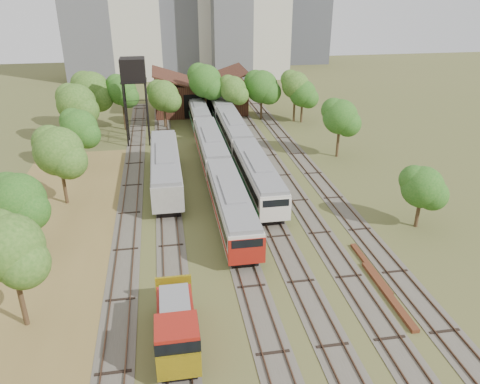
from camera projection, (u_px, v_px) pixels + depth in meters
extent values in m
plane|color=#475123|center=(287.00, 310.00, 33.99)|extent=(240.00, 240.00, 0.00)
cube|color=brown|center=(49.00, 272.00, 38.41)|extent=(14.00, 60.00, 0.04)
cube|color=#4C473D|center=(132.00, 185.00, 54.59)|extent=(2.60, 80.00, 0.06)
cube|color=#472D1E|center=(126.00, 185.00, 54.44)|extent=(0.08, 80.00, 0.14)
cube|color=#472D1E|center=(138.00, 184.00, 54.66)|extent=(0.08, 80.00, 0.14)
cube|color=#4C473D|center=(167.00, 183.00, 55.20)|extent=(2.60, 80.00, 0.06)
cube|color=#472D1E|center=(160.00, 183.00, 55.05)|extent=(0.08, 80.00, 0.14)
cube|color=#472D1E|center=(173.00, 182.00, 55.27)|extent=(0.08, 80.00, 0.14)
cube|color=#4C473D|center=(217.00, 180.00, 56.11)|extent=(2.60, 80.00, 0.06)
cube|color=#472D1E|center=(211.00, 179.00, 55.97)|extent=(0.08, 80.00, 0.14)
cube|color=#472D1E|center=(223.00, 179.00, 56.19)|extent=(0.08, 80.00, 0.14)
cube|color=#4C473D|center=(250.00, 178.00, 56.73)|extent=(2.60, 80.00, 0.06)
cube|color=#472D1E|center=(244.00, 177.00, 56.58)|extent=(0.08, 80.00, 0.14)
cube|color=#472D1E|center=(256.00, 176.00, 56.80)|extent=(0.08, 80.00, 0.14)
cube|color=#4C473D|center=(282.00, 175.00, 57.34)|extent=(2.60, 80.00, 0.06)
cube|color=#472D1E|center=(276.00, 175.00, 57.19)|extent=(0.08, 80.00, 0.14)
cube|color=#472D1E|center=(287.00, 174.00, 57.41)|extent=(0.08, 80.00, 0.14)
cube|color=#4C473D|center=(313.00, 173.00, 57.95)|extent=(2.60, 80.00, 0.06)
cube|color=#472D1E|center=(308.00, 173.00, 57.80)|extent=(0.08, 80.00, 0.14)
cube|color=#472D1E|center=(319.00, 172.00, 58.02)|extent=(0.08, 80.00, 0.14)
cube|color=black|center=(231.00, 220.00, 45.79)|extent=(2.28, 15.64, 0.83)
cube|color=beige|center=(231.00, 205.00, 45.08)|extent=(3.01, 17.00, 2.60)
cube|color=black|center=(231.00, 202.00, 44.95)|extent=(3.07, 15.64, 0.88)
cube|color=slate|center=(231.00, 191.00, 44.47)|extent=(2.77, 16.66, 0.37)
cube|color=maroon|center=(231.00, 211.00, 45.38)|extent=(3.07, 16.66, 0.47)
cube|color=maroon|center=(247.00, 251.00, 37.55)|extent=(3.05, 0.25, 2.34)
cube|color=black|center=(211.00, 159.00, 61.50)|extent=(2.28, 15.64, 0.83)
cube|color=beige|center=(211.00, 147.00, 60.80)|extent=(3.01, 17.00, 2.60)
cube|color=black|center=(211.00, 144.00, 60.67)|extent=(3.07, 15.64, 0.88)
cube|color=slate|center=(211.00, 136.00, 60.18)|extent=(2.77, 16.66, 0.37)
cube|color=maroon|center=(211.00, 152.00, 61.10)|extent=(3.07, 16.66, 0.47)
cube|color=black|center=(257.00, 190.00, 52.53)|extent=(2.28, 15.64, 0.83)
cube|color=beige|center=(257.00, 175.00, 51.82)|extent=(3.01, 17.00, 2.59)
cube|color=black|center=(257.00, 173.00, 51.69)|extent=(3.07, 15.64, 0.88)
cube|color=slate|center=(258.00, 163.00, 51.21)|extent=(2.77, 16.66, 0.37)
cube|color=#1B6E32|center=(257.00, 181.00, 52.12)|extent=(3.07, 16.66, 0.47)
cube|color=beige|center=(275.00, 210.00, 44.29)|extent=(3.05, 0.25, 2.33)
cube|color=black|center=(233.00, 141.00, 68.24)|extent=(2.28, 15.64, 0.83)
cube|color=beige|center=(233.00, 130.00, 67.53)|extent=(3.01, 17.00, 2.59)
cube|color=black|center=(233.00, 128.00, 67.40)|extent=(3.07, 15.64, 0.88)
cube|color=slate|center=(233.00, 120.00, 66.92)|extent=(2.77, 16.66, 0.37)
cube|color=#1B6E32|center=(233.00, 135.00, 67.83)|extent=(3.07, 16.66, 0.47)
cube|color=black|center=(218.00, 111.00, 83.95)|extent=(2.28, 15.64, 0.83)
cube|color=beige|center=(218.00, 102.00, 83.24)|extent=(3.01, 17.00, 2.59)
cube|color=black|center=(218.00, 100.00, 83.11)|extent=(3.07, 15.64, 0.88)
cube|color=slate|center=(218.00, 94.00, 82.63)|extent=(2.77, 16.66, 0.37)
cube|color=#1B6E32|center=(218.00, 106.00, 83.54)|extent=(3.07, 16.66, 0.47)
cube|color=black|center=(199.00, 121.00, 78.13)|extent=(2.09, 14.72, 0.76)
cube|color=beige|center=(198.00, 112.00, 77.48)|extent=(2.75, 16.00, 2.37)
cube|color=black|center=(198.00, 110.00, 77.36)|extent=(2.81, 14.72, 0.81)
cube|color=slate|center=(198.00, 104.00, 76.92)|extent=(2.53, 15.68, 0.34)
cube|color=#1B6E32|center=(199.00, 116.00, 77.75)|extent=(2.81, 15.68, 0.43)
cube|color=beige|center=(203.00, 126.00, 70.39)|extent=(2.79, 0.25, 2.13)
cube|color=black|center=(177.00, 335.00, 30.92)|extent=(2.11, 7.20, 0.86)
cube|color=maroon|center=(176.00, 314.00, 31.17)|extent=(2.40, 4.40, 1.44)
cube|color=maroon|center=(177.00, 342.00, 27.87)|extent=(2.59, 2.50, 2.59)
cube|color=black|center=(177.00, 334.00, 27.62)|extent=(2.64, 2.54, 0.86)
cube|color=gold|center=(179.00, 367.00, 26.92)|extent=(2.59, 0.20, 1.73)
cube|color=gold|center=(174.00, 286.00, 34.01)|extent=(2.59, 0.20, 1.73)
cube|color=slate|center=(175.00, 302.00, 29.79)|extent=(1.92, 3.60, 0.19)
cube|color=black|center=(167.00, 182.00, 54.38)|extent=(2.43, 16.56, 0.89)
cube|color=gray|center=(166.00, 168.00, 53.62)|extent=(3.21, 18.00, 2.77)
cube|color=black|center=(165.00, 165.00, 53.49)|extent=(3.27, 16.56, 0.94)
cube|color=slate|center=(165.00, 155.00, 52.97)|extent=(2.95, 17.64, 0.40)
cylinder|color=black|center=(126.00, 116.00, 65.55)|extent=(0.22, 0.22, 8.95)
cylinder|color=black|center=(147.00, 115.00, 66.02)|extent=(0.22, 0.22, 8.95)
cylinder|color=black|center=(127.00, 111.00, 68.27)|extent=(0.22, 0.22, 8.95)
cylinder|color=black|center=(148.00, 110.00, 68.73)|extent=(0.22, 0.22, 8.95)
cube|color=black|center=(134.00, 81.00, 65.25)|extent=(3.52, 3.52, 0.20)
cube|color=black|center=(133.00, 69.00, 64.59)|extent=(3.36, 3.36, 3.02)
cube|color=#5C2F1A|center=(388.00, 294.00, 35.46)|extent=(0.57, 8.48, 0.28)
cube|color=#5C2F1A|center=(370.00, 268.00, 38.77)|extent=(0.47, 7.49, 0.24)
cube|color=#331712|center=(200.00, 96.00, 84.77)|extent=(16.00, 11.00, 5.50)
cube|color=#331712|center=(177.00, 78.00, 82.78)|extent=(8.45, 11.55, 2.96)
cube|color=#331712|center=(221.00, 76.00, 84.00)|extent=(8.45, 11.55, 2.96)
cube|color=black|center=(203.00, 106.00, 80.11)|extent=(6.40, 0.15, 4.12)
cylinder|color=#382616|center=(21.00, 296.00, 31.56)|extent=(0.36, 0.36, 4.88)
sphere|color=#1A5115|center=(9.00, 248.00, 30.00)|extent=(4.46, 4.46, 4.46)
cylinder|color=#382616|center=(24.00, 231.00, 40.88)|extent=(0.36, 0.36, 3.78)
sphere|color=#1A5115|center=(18.00, 201.00, 39.67)|extent=(4.74, 4.74, 4.74)
cylinder|color=#382616|center=(64.00, 183.00, 49.33)|extent=(0.36, 0.36, 4.63)
sphere|color=#1A5115|center=(59.00, 151.00, 47.85)|extent=(5.06, 5.06, 5.06)
cylinder|color=#382616|center=(83.00, 153.00, 58.69)|extent=(0.36, 0.36, 4.21)
sphere|color=#1A5115|center=(79.00, 128.00, 57.34)|extent=(4.49, 4.49, 4.49)
cylinder|color=#382616|center=(80.00, 128.00, 67.69)|extent=(0.36, 0.36, 4.67)
sphere|color=#1A5115|center=(76.00, 104.00, 66.20)|extent=(5.52, 5.52, 5.52)
cylinder|color=#382616|center=(94.00, 115.00, 74.18)|extent=(0.36, 0.36, 4.87)
sphere|color=#1A5115|center=(91.00, 91.00, 72.62)|extent=(5.93, 5.93, 5.93)
cylinder|color=#382616|center=(124.00, 115.00, 74.07)|extent=(0.36, 0.36, 4.92)
sphere|color=#1A5115|center=(122.00, 91.00, 72.50)|extent=(4.54, 4.54, 4.54)
cylinder|color=#382616|center=(165.00, 115.00, 75.63)|extent=(0.36, 0.36, 4.01)
sphere|color=#1A5115|center=(163.00, 96.00, 74.34)|extent=(4.91, 4.91, 4.91)
cylinder|color=#382616|center=(206.00, 106.00, 78.57)|extent=(0.36, 0.36, 5.30)
sphere|color=#1A5115|center=(205.00, 81.00, 76.88)|extent=(5.43, 5.43, 5.43)
cylinder|color=#382616|center=(233.00, 110.00, 77.62)|extent=(0.36, 0.36, 4.41)
sphere|color=#1A5115|center=(233.00, 90.00, 76.22)|extent=(4.33, 4.33, 4.33)
cylinder|color=#382616|center=(261.00, 107.00, 79.71)|extent=(0.36, 0.36, 4.40)
sphere|color=#1A5115|center=(262.00, 87.00, 78.31)|extent=(5.45, 5.45, 5.45)
cylinder|color=#382616|center=(294.00, 107.00, 78.49)|extent=(0.36, 0.36, 4.81)
sphere|color=#1A5115|center=(295.00, 85.00, 76.96)|extent=(4.46, 4.46, 4.46)
cylinder|color=#382616|center=(418.00, 211.00, 44.85)|extent=(0.36, 0.36, 3.29)
sphere|color=#1A5115|center=(422.00, 187.00, 43.80)|extent=(3.96, 3.96, 3.96)
cylinder|color=#382616|center=(338.00, 141.00, 62.74)|extent=(0.36, 0.36, 4.34)
sphere|color=#1A5115|center=(340.00, 117.00, 61.35)|extent=(4.59, 4.59, 4.59)
cylinder|color=#382616|center=(302.00, 111.00, 78.15)|extent=(0.36, 0.36, 3.84)
sphere|color=#1A5115|center=(303.00, 93.00, 76.93)|extent=(4.41, 4.41, 4.41)
cube|color=#43454C|center=(305.00, 11.00, 132.16)|extent=(12.00, 12.00, 28.00)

